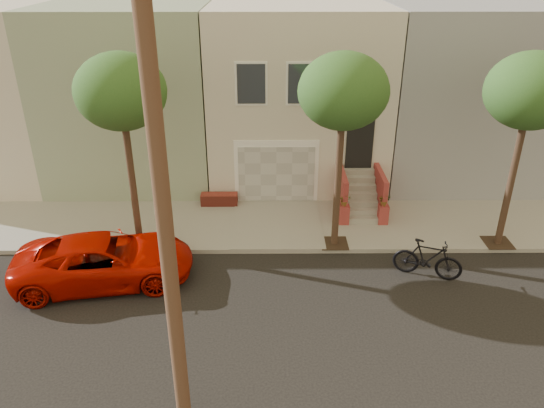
{
  "coord_description": "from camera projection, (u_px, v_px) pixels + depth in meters",
  "views": [
    {
      "loc": [
        -1.19,
        -11.15,
        9.03
      ],
      "look_at": [
        -1.09,
        3.0,
        2.07
      ],
      "focal_mm": 34.34,
      "sensor_mm": 36.0,
      "label": 1
    }
  ],
  "objects": [
    {
      "name": "sidewalk",
      "position": [
        302.0,
        225.0,
        18.77
      ],
      "size": [
        40.0,
        3.7,
        0.15
      ],
      "primitive_type": "cube",
      "color": "gray",
      "rests_on": "ground"
    },
    {
      "name": "tree_mid",
      "position": [
        343.0,
        93.0,
        15.19
      ],
      "size": [
        2.7,
        2.57,
        6.3
      ],
      "color": "#2D2116",
      "rests_on": "sidewalk"
    },
    {
      "name": "motorcycle",
      "position": [
        428.0,
        259.0,
        15.7
      ],
      "size": [
        2.13,
        1.26,
        1.24
      ],
      "primitive_type": "imported",
      "rotation": [
        0.0,
        0.0,
        1.22
      ],
      "color": "black",
      "rests_on": "ground"
    },
    {
      "name": "pickup_truck",
      "position": [
        105.0,
        260.0,
        15.46
      ],
      "size": [
        5.49,
        3.18,
        1.44
      ],
      "primitive_type": "imported",
      "rotation": [
        0.0,
        0.0,
        1.73
      ],
      "color": "#AD0B00",
      "rests_on": "ground"
    },
    {
      "name": "tree_left",
      "position": [
        121.0,
        93.0,
        15.15
      ],
      "size": [
        2.7,
        2.57,
        6.3
      ],
      "color": "#2D2116",
      "rests_on": "sidewalk"
    },
    {
      "name": "ground",
      "position": [
        313.0,
        322.0,
        14.0
      ],
      "size": [
        90.0,
        90.0,
        0.0
      ],
      "primitive_type": "plane",
      "color": "black",
      "rests_on": "ground"
    },
    {
      "name": "house_row",
      "position": [
        296.0,
        88.0,
        22.43
      ],
      "size": [
        33.1,
        11.7,
        7.0
      ],
      "color": "#B8B19D",
      "rests_on": "sidewalk"
    },
    {
      "name": "tree_right",
      "position": [
        531.0,
        92.0,
        15.22
      ],
      "size": [
        2.7,
        2.57,
        6.3
      ],
      "color": "#2D2116",
      "rests_on": "sidewalk"
    }
  ]
}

